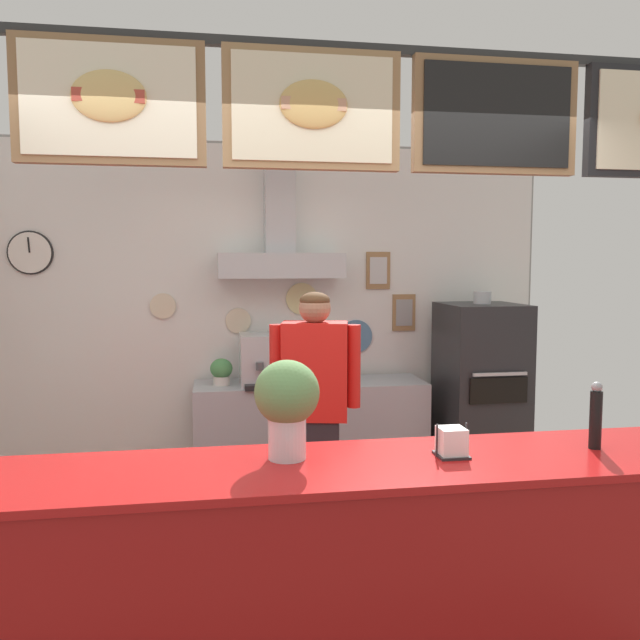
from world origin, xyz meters
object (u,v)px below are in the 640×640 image
object	(u,v)px
pepper_grinder	(596,416)
napkin_holder	(452,443)
potted_thyme	(329,363)
pizza_oven	(480,397)
basil_vase	(287,403)
shop_worker	(315,419)
espresso_machine	(270,360)
potted_basil	(221,371)

from	to	relation	value
pepper_grinder	napkin_holder	bearing A→B (deg)	-179.46
potted_thyme	napkin_holder	bearing A→B (deg)	-89.66
pizza_oven	basil_vase	size ratio (longest dim) A/B	4.19
pizza_oven	shop_worker	world-z (taller)	shop_worker
espresso_machine	potted_basil	size ratio (longest dim) A/B	2.21
pizza_oven	potted_basil	bearing A→B (deg)	175.38
espresso_machine	pepper_grinder	world-z (taller)	pepper_grinder
espresso_machine	pepper_grinder	xyz separation A→B (m)	(1.12, -2.65, 0.14)
napkin_holder	basil_vase	size ratio (longest dim) A/B	0.34
pizza_oven	espresso_machine	distance (m)	1.74
espresso_machine	napkin_holder	size ratio (longest dim) A/B	3.52
napkin_holder	pepper_grinder	xyz separation A→B (m)	(0.62, 0.01, 0.08)
potted_thyme	basil_vase	world-z (taller)	basil_vase
shop_worker	potted_basil	bearing A→B (deg)	-54.37
shop_worker	napkin_holder	bearing A→B (deg)	114.78
pizza_oven	napkin_holder	xyz separation A→B (m)	(-1.21, -2.51, 0.38)
espresso_machine	basil_vase	bearing A→B (deg)	-93.33
pizza_oven	espresso_machine	size ratio (longest dim) A/B	3.51
potted_basil	shop_worker	bearing A→B (deg)	-66.34
espresso_machine	potted_basil	distance (m)	0.39
pizza_oven	pepper_grinder	distance (m)	2.61
potted_basil	napkin_holder	distance (m)	2.82
shop_worker	pepper_grinder	size ratio (longest dim) A/B	6.05
pepper_grinder	pizza_oven	bearing A→B (deg)	76.71
pizza_oven	napkin_holder	distance (m)	2.81
napkin_holder	pepper_grinder	size ratio (longest dim) A/B	0.47
potted_thyme	potted_basil	bearing A→B (deg)	178.76
shop_worker	potted_thyme	world-z (taller)	shop_worker
espresso_machine	shop_worker	bearing A→B (deg)	-82.11
potted_basil	basil_vase	bearing A→B (deg)	-84.98
pizza_oven	shop_worker	bearing A→B (deg)	-144.80
shop_worker	napkin_holder	distance (m)	1.48
napkin_holder	pepper_grinder	distance (m)	0.63
espresso_machine	basil_vase	distance (m)	2.59
espresso_machine	napkin_holder	bearing A→B (deg)	-79.45
shop_worker	pepper_grinder	world-z (taller)	shop_worker
potted_basil	basil_vase	size ratio (longest dim) A/B	0.54
pizza_oven	potted_basil	size ratio (longest dim) A/B	7.76
basil_vase	pizza_oven	bearing A→B (deg)	52.60
shop_worker	napkin_holder	size ratio (longest dim) A/B	12.79
espresso_machine	pizza_oven	bearing A→B (deg)	-4.92
potted_basil	napkin_holder	bearing A→B (deg)	-71.95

